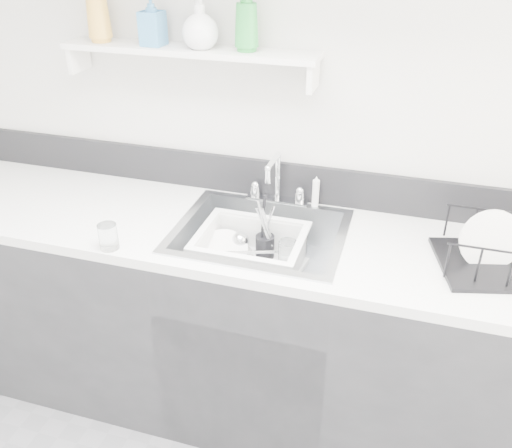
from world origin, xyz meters
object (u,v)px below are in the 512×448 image
(counter_run, at_px, (259,325))
(sink, at_px, (260,251))
(wash_tub, at_px, (251,252))
(dish_rack, at_px, (507,248))

(counter_run, xyz_separation_m, sink, (0.00, 0.00, 0.37))
(wash_tub, xyz_separation_m, dish_rack, (0.89, 0.03, 0.16))
(wash_tub, relative_size, dish_rack, 0.96)
(dish_rack, bearing_deg, wash_tub, 167.67)
(counter_run, distance_m, sink, 0.37)
(counter_run, height_order, dish_rack, dish_rack)
(sink, relative_size, dish_rack, 1.51)
(counter_run, height_order, sink, sink)
(counter_run, xyz_separation_m, dish_rack, (0.86, 0.01, 0.53))
(sink, bearing_deg, dish_rack, 0.97)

